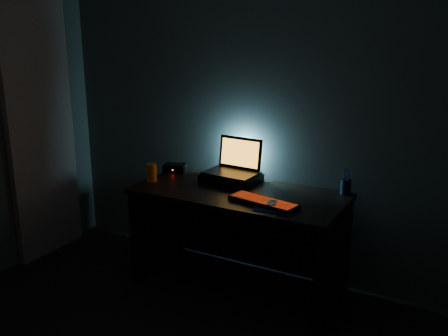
# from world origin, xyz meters

# --- Properties ---
(room) EXTENTS (3.50, 4.00, 2.50)m
(room) POSITION_xyz_m (0.00, 0.00, 1.25)
(room) COLOR black
(room) RESTS_ON ground
(desk) EXTENTS (1.50, 0.70, 0.75)m
(desk) POSITION_xyz_m (0.00, 1.67, 0.49)
(desk) COLOR black
(desk) RESTS_ON ground
(curtain) EXTENTS (0.06, 0.65, 2.30)m
(curtain) POSITION_xyz_m (-1.71, 1.42, 1.15)
(curtain) COLOR beige
(curtain) RESTS_ON ground
(riser) EXTENTS (0.42, 0.33, 0.06)m
(riser) POSITION_xyz_m (-0.15, 1.78, 0.78)
(riser) COLOR black
(riser) RESTS_ON desk
(laptop) EXTENTS (0.40, 0.31, 0.26)m
(laptop) POSITION_xyz_m (-0.14, 1.84, 0.87)
(laptop) COLOR black
(laptop) RESTS_ON riser
(keyboard) EXTENTS (0.50, 0.24, 0.03)m
(keyboard) POSITION_xyz_m (0.26, 1.46, 0.76)
(keyboard) COLOR black
(keyboard) RESTS_ON desk
(mousepad) EXTENTS (0.27, 0.25, 0.00)m
(mousepad) POSITION_xyz_m (0.34, 1.43, 0.75)
(mousepad) COLOR #0B2350
(mousepad) RESTS_ON desk
(mouse) EXTENTS (0.08, 0.11, 0.03)m
(mouse) POSITION_xyz_m (0.34, 1.43, 0.77)
(mouse) COLOR gray
(mouse) RESTS_ON mousepad
(pen_cup) EXTENTS (0.09, 0.09, 0.10)m
(pen_cup) POSITION_xyz_m (0.68, 1.92, 0.80)
(pen_cup) COLOR black
(pen_cup) RESTS_ON desk
(juice_glass) EXTENTS (0.08, 0.08, 0.13)m
(juice_glass) POSITION_xyz_m (-0.68, 1.52, 0.82)
(juice_glass) COLOR orange
(juice_glass) RESTS_ON desk
(router) EXTENTS (0.21, 0.18, 0.06)m
(router) POSITION_xyz_m (-0.68, 1.83, 0.78)
(router) COLOR black
(router) RESTS_ON desk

